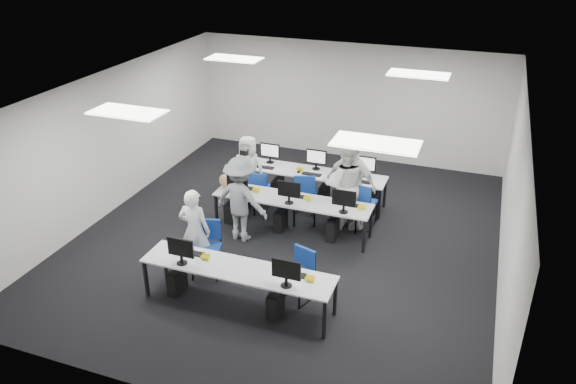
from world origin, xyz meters
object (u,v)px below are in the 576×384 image
(chair_5, at_px, (259,196))
(student_0, at_px, (195,231))
(chair_1, at_px, (298,284))
(chair_6, at_px, (307,200))
(chair_2, at_px, (245,199))
(student_2, at_px, (248,170))
(chair_4, at_px, (347,217))
(student_3, at_px, (350,184))
(desk_mid, at_px, (292,201))
(chair_7, at_px, (362,212))
(desk_front, at_px, (237,271))
(student_1, at_px, (345,185))
(chair_3, at_px, (304,208))
(chair_0, at_px, (207,258))
(photographer, at_px, (241,199))

(chair_5, relative_size, student_0, 0.57)
(chair_1, height_order, chair_6, chair_1)
(chair_2, distance_m, student_2, 0.67)
(chair_4, xyz_separation_m, chair_6, (-1.02, 0.44, 0.00))
(chair_6, height_order, student_0, student_0)
(chair_1, bearing_deg, student_3, 104.47)
(desk_mid, distance_m, chair_7, 1.52)
(chair_4, distance_m, chair_6, 1.11)
(chair_4, relative_size, chair_6, 0.99)
(desk_front, distance_m, chair_4, 3.30)
(student_1, distance_m, student_2, 2.31)
(desk_mid, height_order, chair_3, chair_3)
(chair_2, bearing_deg, student_3, -15.97)
(chair_2, distance_m, student_0, 2.41)
(desk_front, height_order, chair_5, chair_5)
(chair_0, distance_m, student_2, 2.92)
(desk_mid, xyz_separation_m, chair_5, (-1.02, 0.72, -0.40))
(chair_5, xyz_separation_m, chair_7, (2.30, 0.02, 0.03))
(chair_6, bearing_deg, student_0, -111.86)
(chair_4, relative_size, chair_7, 0.83)
(chair_3, height_order, student_2, student_2)
(student_1, xyz_separation_m, student_3, (0.09, 0.08, -0.00))
(chair_2, distance_m, chair_7, 2.54)
(chair_0, height_order, chair_3, chair_0)
(chair_4, distance_m, chair_5, 2.06)
(chair_2, bearing_deg, student_1, -17.78)
(desk_mid, relative_size, student_2, 2.07)
(chair_7, relative_size, photographer, 0.57)
(chair_3, bearing_deg, desk_front, -110.66)
(chair_0, bearing_deg, chair_3, 51.89)
(chair_3, relative_size, chair_4, 1.17)
(chair_0, height_order, student_3, student_3)
(desk_mid, bearing_deg, student_1, 32.31)
(chair_4, distance_m, chair_7, 0.35)
(chair_4, relative_size, chair_5, 0.91)
(chair_0, bearing_deg, chair_4, 36.19)
(chair_4, bearing_deg, chair_3, 169.74)
(chair_4, height_order, student_0, student_0)
(desk_mid, distance_m, student_3, 1.23)
(chair_2, bearing_deg, chair_1, -70.92)
(desk_front, bearing_deg, photographer, 112.84)
(chair_3, xyz_separation_m, student_2, (-1.46, 0.45, 0.47))
(chair_1, bearing_deg, student_2, 144.23)
(chair_7, bearing_deg, chair_2, -167.17)
(chair_0, relative_size, student_3, 0.53)
(desk_front, height_order, student_2, student_2)
(chair_2, height_order, chair_5, chair_2)
(chair_7, bearing_deg, student_2, -177.04)
(chair_1, relative_size, photographer, 0.52)
(chair_1, distance_m, student_3, 2.81)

